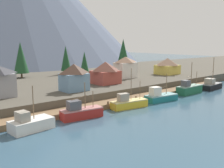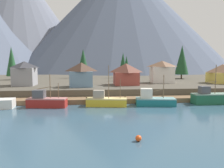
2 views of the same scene
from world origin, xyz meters
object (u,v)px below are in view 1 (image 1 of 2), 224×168
at_px(fishing_boat_white, 31,124).
at_px(fishing_boat_red, 81,112).
at_px(fishing_boat_green, 189,89).
at_px(fishing_boat_teal, 160,97).
at_px(fishing_boat_black, 211,85).
at_px(house_yellow, 167,66).
at_px(conifer_near_left, 66,58).
at_px(house_red, 105,72).
at_px(conifer_near_right, 123,53).
at_px(fishing_boat_yellow, 128,103).
at_px(conifer_back_left, 84,62).
at_px(house_blue, 74,77).
at_px(conifer_mid_left, 21,58).
at_px(house_white, 125,67).

distance_m(fishing_boat_white, fishing_boat_red, 9.33).
bearing_deg(fishing_boat_green, fishing_boat_teal, -177.89).
height_order(fishing_boat_red, fishing_boat_black, fishing_boat_black).
xyz_separation_m(fishing_boat_black, house_yellow, (2.56, 17.59, 4.18)).
distance_m(fishing_boat_green, conifer_near_left, 42.45).
bearing_deg(fishing_boat_black, house_red, 145.23).
bearing_deg(fishing_boat_white, conifer_near_left, 47.66).
relative_size(fishing_boat_green, conifer_near_left, 0.86).
height_order(fishing_boat_black, conifer_near_right, conifer_near_right).
xyz_separation_m(fishing_boat_teal, house_yellow, (25.50, 17.83, 4.24)).
height_order(house_red, conifer_near_left, conifer_near_left).
relative_size(fishing_boat_black, conifer_near_left, 0.95).
bearing_deg(fishing_boat_black, fishing_boat_teal, 176.56).
bearing_deg(fishing_boat_black, fishing_boat_green, 173.97).
xyz_separation_m(fishing_boat_teal, conifer_near_right, (19.95, 33.94, 8.19)).
relative_size(fishing_boat_yellow, conifer_back_left, 1.02).
height_order(fishing_boat_yellow, house_blue, house_blue).
relative_size(fishing_boat_yellow, fishing_boat_green, 1.00).
distance_m(fishing_boat_white, conifer_mid_left, 44.59).
xyz_separation_m(fishing_boat_yellow, house_blue, (-5.26, 12.12, 4.57)).
xyz_separation_m(fishing_boat_yellow, conifer_mid_left, (-5.90, 41.05, 7.64)).
bearing_deg(fishing_boat_black, house_blue, 158.17).
distance_m(house_white, conifer_mid_left, 31.94).
distance_m(fishing_boat_red, house_blue, 14.29).
relative_size(house_red, conifer_mid_left, 0.61).
xyz_separation_m(fishing_boat_red, house_white, (29.54, 19.87, 4.63)).
xyz_separation_m(fishing_boat_red, fishing_boat_yellow, (11.61, -0.11, -0.15)).
relative_size(house_white, conifer_near_right, 0.56).
bearing_deg(house_white, house_yellow, -8.01).
distance_m(fishing_boat_black, conifer_back_left, 37.63).
bearing_deg(conifer_mid_left, house_white, -41.48).
xyz_separation_m(fishing_boat_green, house_white, (-4.26, 19.66, 4.53)).
bearing_deg(house_white, conifer_near_right, 49.31).
bearing_deg(fishing_boat_green, house_yellow, 52.20).
bearing_deg(house_blue, conifer_near_left, 62.69).
xyz_separation_m(fishing_boat_black, conifer_mid_left, (-38.57, 41.09, 7.52)).
bearing_deg(conifer_near_left, house_yellow, -41.07).
bearing_deg(fishing_boat_black, conifer_mid_left, 129.14).
bearing_deg(fishing_boat_red, conifer_back_left, 61.57).
xyz_separation_m(house_yellow, conifer_mid_left, (-41.13, 23.50, 3.35)).
relative_size(house_blue, conifer_mid_left, 0.56).
relative_size(fishing_boat_red, fishing_boat_teal, 0.96).
distance_m(house_blue, conifer_near_right, 41.21).
xyz_separation_m(house_red, conifer_near_right, (23.18, 18.15, 3.80)).
xyz_separation_m(fishing_boat_yellow, conifer_near_right, (29.69, 33.65, 8.23)).
bearing_deg(fishing_boat_green, house_white, 101.55).
relative_size(fishing_boat_white, fishing_boat_black, 0.75).
relative_size(fishing_boat_black, house_red, 1.37).
bearing_deg(house_blue, fishing_boat_yellow, -66.55).
bearing_deg(fishing_boat_red, conifer_mid_left, 89.40).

